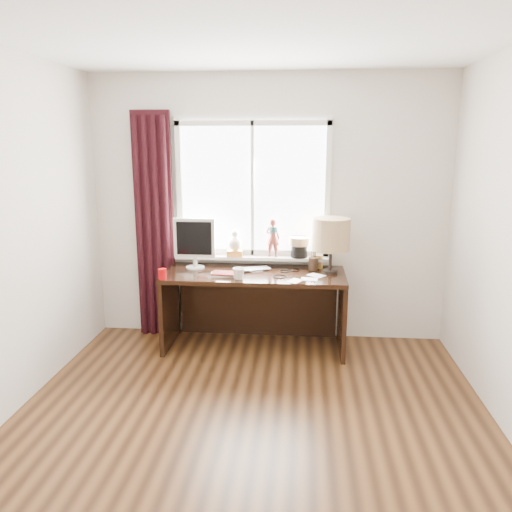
# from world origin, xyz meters

# --- Properties ---
(floor) EXTENTS (3.50, 4.00, 0.00)m
(floor) POSITION_xyz_m (0.00, 0.00, 0.00)
(floor) COLOR brown
(floor) RESTS_ON ground
(ceiling) EXTENTS (3.50, 4.00, 0.00)m
(ceiling) POSITION_xyz_m (0.00, 0.00, 2.60)
(ceiling) COLOR white
(ceiling) RESTS_ON wall_back
(wall_back) EXTENTS (3.50, 0.00, 2.60)m
(wall_back) POSITION_xyz_m (0.00, 2.00, 1.30)
(wall_back) COLOR beige
(wall_back) RESTS_ON ground
(wall_front) EXTENTS (3.50, 0.00, 2.60)m
(wall_front) POSITION_xyz_m (0.00, -2.00, 1.30)
(wall_front) COLOR beige
(wall_front) RESTS_ON ground
(laptop) EXTENTS (0.38, 0.32, 0.03)m
(laptop) POSITION_xyz_m (-0.12, 1.71, 0.76)
(laptop) COLOR silver
(laptop) RESTS_ON desk
(mug) EXTENTS (0.14, 0.15, 0.11)m
(mug) POSITION_xyz_m (-0.22, 1.40, 0.80)
(mug) COLOR white
(mug) RESTS_ON desk
(red_cup) EXTENTS (0.07, 0.07, 0.10)m
(red_cup) POSITION_xyz_m (-0.90, 1.33, 0.80)
(red_cup) COLOR #9C0407
(red_cup) RESTS_ON desk
(window) EXTENTS (1.52, 0.21, 1.40)m
(window) POSITION_xyz_m (-0.14, 1.95, 1.31)
(window) COLOR white
(window) RESTS_ON ground
(curtain) EXTENTS (0.38, 0.09, 2.25)m
(curtain) POSITION_xyz_m (-1.13, 1.91, 1.12)
(curtain) COLOR black
(curtain) RESTS_ON floor
(desk) EXTENTS (1.70, 0.70, 0.75)m
(desk) POSITION_xyz_m (-0.10, 1.73, 0.51)
(desk) COLOR black
(desk) RESTS_ON floor
(monitor) EXTENTS (0.40, 0.18, 0.49)m
(monitor) POSITION_xyz_m (-0.69, 1.75, 1.03)
(monitor) COLOR beige
(monitor) RESTS_ON desk
(notebook_stack) EXTENTS (0.24, 0.19, 0.03)m
(notebook_stack) POSITION_xyz_m (-0.38, 1.50, 0.77)
(notebook_stack) COLOR beige
(notebook_stack) RESTS_ON desk
(brush_holder) EXTENTS (0.09, 0.09, 0.25)m
(brush_holder) POSITION_xyz_m (0.45, 1.79, 0.81)
(brush_holder) COLOR black
(brush_holder) RESTS_ON desk
(icon_frame) EXTENTS (0.10, 0.04, 0.13)m
(icon_frame) POSITION_xyz_m (0.49, 1.84, 0.81)
(icon_frame) COLOR gold
(icon_frame) RESTS_ON desk
(table_lamp) EXTENTS (0.35, 0.35, 0.52)m
(table_lamp) POSITION_xyz_m (0.61, 1.69, 1.11)
(table_lamp) COLOR black
(table_lamp) RESTS_ON desk
(loose_papers) EXTENTS (0.37, 0.38, 0.00)m
(loose_papers) POSITION_xyz_m (0.39, 1.47, 0.75)
(loose_papers) COLOR white
(loose_papers) RESTS_ON desk
(desk_cables) EXTENTS (0.28, 0.41, 0.01)m
(desk_cables) POSITION_xyz_m (0.19, 1.64, 0.75)
(desk_cables) COLOR black
(desk_cables) RESTS_ON desk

